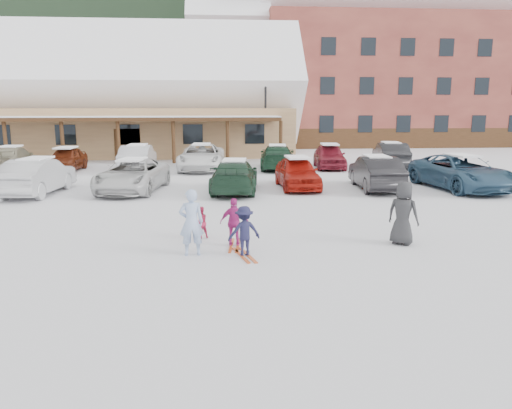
{
  "coord_description": "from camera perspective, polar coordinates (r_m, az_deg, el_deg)",
  "views": [
    {
      "loc": [
        -0.84,
        -12.91,
        3.76
      ],
      "look_at": [
        0.3,
        1.0,
        1.0
      ],
      "focal_mm": 35.0,
      "sensor_mm": 36.0,
      "label": 1
    }
  ],
  "objects": [
    {
      "name": "parked_car_5",
      "position": [
        23.5,
        13.53,
        3.55
      ],
      "size": [
        1.91,
        4.73,
        1.53
      ],
      "primitive_type": "imported",
      "rotation": [
        0.0,
        0.0,
        3.08
      ],
      "color": "black",
      "rests_on": "ground"
    },
    {
      "name": "forested_hillside",
      "position": [
        99.09,
        -4.4,
        20.0
      ],
      "size": [
        300.0,
        70.0,
        38.0
      ],
      "primitive_type": "cube",
      "color": "black",
      "rests_on": "ground"
    },
    {
      "name": "parked_car_6",
      "position": [
        24.73,
        22.39,
        3.43
      ],
      "size": [
        3.28,
        5.93,
        1.57
      ],
      "primitive_type": "imported",
      "rotation": [
        0.0,
        0.0,
        0.12
      ],
      "color": "#2E4F6A",
      "rests_on": "ground"
    },
    {
      "name": "parked_car_4",
      "position": [
        23.24,
        4.73,
        3.65
      ],
      "size": [
        1.8,
        4.29,
        1.45
      ],
      "primitive_type": "imported",
      "rotation": [
        0.0,
        0.0,
        0.02
      ],
      "color": "#AD190F",
      "rests_on": "ground"
    },
    {
      "name": "parked_car_9",
      "position": [
        30.02,
        -13.34,
        5.18
      ],
      "size": [
        1.65,
        4.72,
        1.56
      ],
      "primitive_type": "imported",
      "rotation": [
        0.0,
        0.0,
        3.14
      ],
      "color": "#BBBBC1",
      "rests_on": "ground"
    },
    {
      "name": "skis_child_navy",
      "position": [
        12.82,
        -1.35,
        -5.8
      ],
      "size": [
        0.53,
        1.41,
        0.03
      ],
      "primitive_type": "cube",
      "rotation": [
        0.0,
        0.0,
        3.38
      ],
      "color": "#BA481A",
      "rests_on": "ground"
    },
    {
      "name": "parked_car_11",
      "position": [
        30.34,
        2.45,
        5.43
      ],
      "size": [
        2.57,
        5.19,
        1.45
      ],
      "primitive_type": "imported",
      "rotation": [
        0.0,
        0.0,
        3.03
      ],
      "color": "#1A3D28",
      "rests_on": "ground"
    },
    {
      "name": "parked_car_1",
      "position": [
        23.53,
        -23.72,
        2.97
      ],
      "size": [
        2.09,
        4.88,
        1.56
      ],
      "primitive_type": "imported",
      "rotation": [
        0.0,
        0.0,
        3.05
      ],
      "color": "#B3B4B7",
      "rests_on": "ground"
    },
    {
      "name": "parked_car_8",
      "position": [
        31.4,
        -20.86,
        4.85
      ],
      "size": [
        1.78,
        4.12,
        1.39
      ],
      "primitive_type": "imported",
      "rotation": [
        0.0,
        0.0,
        -0.03
      ],
      "color": "maroon",
      "rests_on": "ground"
    },
    {
      "name": "day_lodge",
      "position": [
        41.68,
        -16.28,
        11.0
      ],
      "size": [
        29.12,
        12.5,
        10.38
      ],
      "color": "tan",
      "rests_on": "ground"
    },
    {
      "name": "conifer_3",
      "position": [
        57.34,
        2.23,
        12.53
      ],
      "size": [
        3.96,
        3.96,
        9.18
      ],
      "color": "black",
      "rests_on": "ground"
    },
    {
      "name": "skis_child_magenta",
      "position": [
        13.7,
        -2.45,
        -4.69
      ],
      "size": [
        0.34,
        1.41,
        0.03
      ],
      "primitive_type": "cube",
      "rotation": [
        0.0,
        0.0,
        3.04
      ],
      "color": "#BA481A",
      "rests_on": "ground"
    },
    {
      "name": "bystander_dark",
      "position": [
        14.24,
        16.46,
        -0.97
      ],
      "size": [
        1.01,
        0.98,
        1.75
      ],
      "primitive_type": "imported",
      "rotation": [
        0.0,
        0.0,
        2.45
      ],
      "color": "#292A2C",
      "rests_on": "ground"
    },
    {
      "name": "parked_car_3",
      "position": [
        22.2,
        -2.48,
        3.27
      ],
      "size": [
        2.45,
        5.05,
        1.42
      ],
      "primitive_type": "imported",
      "rotation": [
        0.0,
        0.0,
        3.04
      ],
      "color": "#1D3B29",
      "rests_on": "ground"
    },
    {
      "name": "child_magenta",
      "position": [
        13.54,
        -2.48,
        -2.04
      ],
      "size": [
        0.81,
        0.4,
        1.33
      ],
      "primitive_type": "imported",
      "rotation": [
        0.0,
        0.0,
        3.04
      ],
      "color": "#AF2478",
      "rests_on": "ground"
    },
    {
      "name": "adult_skier",
      "position": [
        12.76,
        -7.4,
        -2.04
      ],
      "size": [
        0.67,
        0.48,
        1.72
      ],
      "primitive_type": "imported",
      "rotation": [
        0.0,
        0.0,
        3.26
      ],
      "color": "#9CB5DF",
      "rests_on": "ground"
    },
    {
      "name": "toddler_red",
      "position": [
        14.45,
        -6.36,
        -2.06
      ],
      "size": [
        0.56,
        0.51,
        0.93
      ],
      "primitive_type": "imported",
      "rotation": [
        0.0,
        0.0,
        3.58
      ],
      "color": "#B32145",
      "rests_on": "ground"
    },
    {
      "name": "parked_car_10",
      "position": [
        30.1,
        -6.24,
        5.42
      ],
      "size": [
        2.85,
        5.68,
        1.54
      ],
      "primitive_type": "imported",
      "rotation": [
        0.0,
        0.0,
        -0.05
      ],
      "color": "white",
      "rests_on": "ground"
    },
    {
      "name": "ground",
      "position": [
        13.47,
        -0.93,
        -5.02
      ],
      "size": [
        160.0,
        160.0,
        0.0
      ],
      "primitive_type": "plane",
      "color": "white",
      "rests_on": "ground"
    },
    {
      "name": "parked_car_13",
      "position": [
        32.09,
        15.13,
        5.47
      ],
      "size": [
        2.41,
        4.94,
        1.56
      ],
      "primitive_type": "imported",
      "rotation": [
        0.0,
        0.0,
        2.97
      ],
      "color": "black",
      "rests_on": "ground"
    },
    {
      "name": "conifer_4",
      "position": [
        68.5,
        26.56,
        12.37
      ],
      "size": [
        5.06,
        5.06,
        11.73
      ],
      "color": "black",
      "rests_on": "ground"
    },
    {
      "name": "alpine_hotel",
      "position": [
        53.32,
        12.3,
        16.18
      ],
      "size": [
        31.48,
        14.01,
        21.48
      ],
      "color": "maroon",
      "rests_on": "ground"
    },
    {
      "name": "parked_car_2",
      "position": [
        22.97,
        -13.93,
        3.26
      ],
      "size": [
        3.12,
        5.5,
        1.45
      ],
      "primitive_type": "imported",
      "rotation": [
        0.0,
        0.0,
        -0.14
      ],
      "color": "silver",
      "rests_on": "ground"
    },
    {
      "name": "lamp_post",
      "position": [
        36.72,
        1.09,
        10.53
      ],
      "size": [
        0.5,
        0.25,
        5.88
      ],
      "color": "black",
      "rests_on": "ground"
    },
    {
      "name": "child_navy",
      "position": [
        12.65,
        -1.36,
        -3.07
      ],
      "size": [
        0.92,
        0.66,
        1.29
      ],
      "primitive_type": "imported",
      "rotation": [
        0.0,
        0.0,
        3.38
      ],
      "color": "#191938",
      "rests_on": "ground"
    },
    {
      "name": "parked_car_12",
      "position": [
        31.07,
        8.39,
        5.49
      ],
      "size": [
        2.2,
        4.5,
        1.48
      ],
      "primitive_type": "imported",
      "rotation": [
        0.0,
        0.0,
        -0.11
      ],
      "color": "maroon",
      "rests_on": "ground"
    },
    {
      "name": "parked_car_7",
      "position": [
        31.71,
        -26.17,
        4.62
      ],
      "size": [
        2.56,
        5.4,
        1.52
      ],
      "primitive_type": "imported",
      "rotation": [
        0.0,
        0.0,
        3.22
      ],
      "color": "gray",
      "rests_on": "ground"
    }
  ]
}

